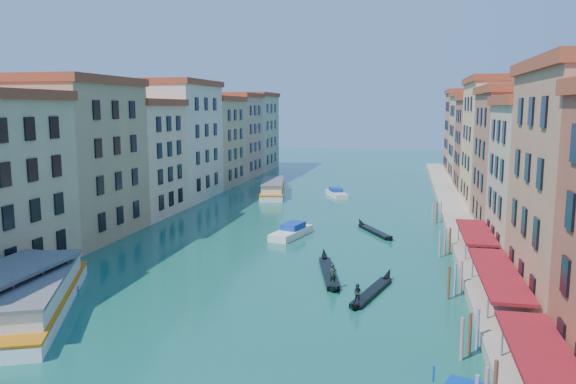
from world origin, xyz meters
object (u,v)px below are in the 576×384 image
at_px(gondola_right, 371,291).
at_px(gondola_fore, 329,271).
at_px(vaporetto_near, 39,295).
at_px(vaporetto_far, 273,188).

bearing_deg(gondola_right, gondola_fore, 146.93).
height_order(gondola_fore, gondola_right, gondola_fore).
relative_size(vaporetto_near, vaporetto_far, 1.09).
height_order(vaporetto_far, gondola_fore, vaporetto_far).
bearing_deg(vaporetto_far, gondola_right, -79.35).
distance_m(vaporetto_near, gondola_fore, 25.92).
bearing_deg(vaporetto_near, gondola_fore, 10.18).
bearing_deg(vaporetto_far, gondola_fore, -81.79).
relative_size(vaporetto_far, gondola_fore, 1.46).
height_order(vaporetto_near, vaporetto_far, vaporetto_near).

